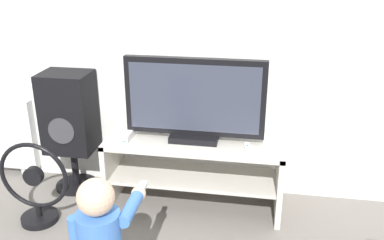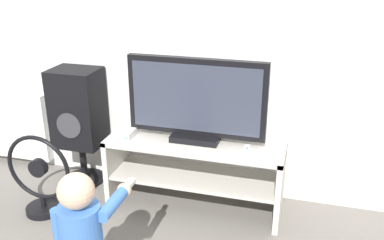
# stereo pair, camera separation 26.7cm
# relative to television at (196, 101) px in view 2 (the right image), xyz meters

# --- Properties ---
(ground_plane) EXTENTS (16.00, 16.00, 0.00)m
(ground_plane) POSITION_rel_television_xyz_m (0.00, -0.22, -0.76)
(ground_plane) COLOR slate
(wall_back) EXTENTS (10.00, 0.06, 2.60)m
(wall_back) POSITION_rel_television_xyz_m (0.00, 0.27, 0.54)
(wall_back) COLOR silver
(wall_back) RESTS_ON ground_plane
(tv_stand) EXTENTS (1.18, 0.41, 0.49)m
(tv_stand) POSITION_rel_television_xyz_m (0.00, -0.02, -0.43)
(tv_stand) COLOR beige
(tv_stand) RESTS_ON ground_plane
(television) EXTENTS (0.91, 0.20, 0.55)m
(television) POSITION_rel_television_xyz_m (0.00, 0.00, 0.00)
(television) COLOR black
(television) RESTS_ON tv_stand
(game_console) EXTENTS (0.04, 0.19, 0.05)m
(game_console) POSITION_rel_television_xyz_m (-0.43, -0.07, -0.25)
(game_console) COLOR white
(game_console) RESTS_ON tv_stand
(remote_primary) EXTENTS (0.05, 0.13, 0.03)m
(remote_primary) POSITION_rel_television_xyz_m (0.35, -0.09, -0.26)
(remote_primary) COLOR white
(remote_primary) RESTS_ON tv_stand
(child) EXTENTS (0.29, 0.44, 0.77)m
(child) POSITION_rel_television_xyz_m (-0.25, -1.07, -0.31)
(child) COLOR #3F4C72
(child) RESTS_ON ground_plane
(speaker_tower) EXTENTS (0.34, 0.31, 0.88)m
(speaker_tower) POSITION_rel_television_xyz_m (-0.91, 0.08, -0.19)
(speaker_tower) COLOR black
(speaker_tower) RESTS_ON ground_plane
(floor_fan) EXTENTS (0.46, 0.24, 0.56)m
(floor_fan) POSITION_rel_television_xyz_m (-0.97, -0.38, -0.51)
(floor_fan) COLOR black
(floor_fan) RESTS_ON ground_plane
(radiator) EXTENTS (0.85, 0.08, 0.62)m
(radiator) POSITION_rel_television_xyz_m (-1.70, 0.20, -0.42)
(radiator) COLOR white
(radiator) RESTS_ON ground_plane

